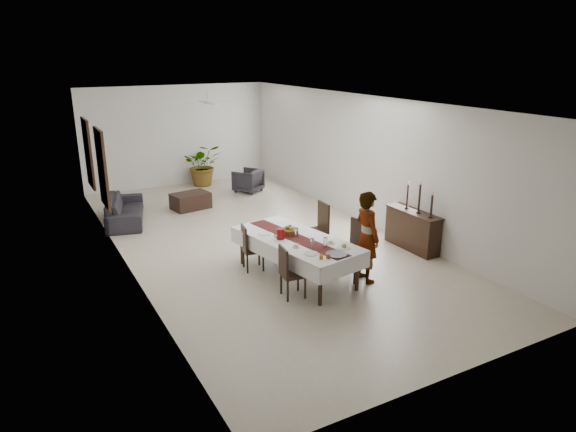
{
  "coord_description": "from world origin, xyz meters",
  "views": [
    {
      "loc": [
        -4.77,
        -10.16,
        4.22
      ],
      "look_at": [
        -0.07,
        -1.56,
        1.05
      ],
      "focal_mm": 32.0,
      "sensor_mm": 36.0,
      "label": 1
    }
  ],
  "objects": [
    {
      "name": "chair_left_near_seat",
      "position": [
        -0.68,
        -2.87,
        0.43
      ],
      "size": [
        0.46,
        0.46,
        0.05
      ],
      "primitive_type": "cube",
      "rotation": [
        0.0,
        0.0,
        -1.7
      ],
      "color": "black",
      "rests_on": "chair_left_near_leg_fl"
    },
    {
      "name": "bread_near_right",
      "position": [
        0.3,
        -3.01,
        0.83
      ],
      "size": [
        0.09,
        0.09,
        0.09
      ],
      "primitive_type": "sphere",
      "color": "tan",
      "rests_on": "plate_near_right"
    },
    {
      "name": "fan_blade_n",
      "position": [
        0.0,
        3.35,
        2.9
      ],
      "size": [
        0.1,
        0.55,
        0.01
      ],
      "primitive_type": "cube",
      "color": "white",
      "rests_on": "fan_hub"
    },
    {
      "name": "tablecloth_drape_far",
      "position": [
        -0.45,
        -0.83,
        0.64
      ],
      "size": [
        1.21,
        0.23,
        0.31
      ],
      "primitive_type": "cube",
      "rotation": [
        0.0,
        0.0,
        0.18
      ],
      "color": "white",
      "rests_on": "dining_table_top"
    },
    {
      "name": "mirror_frame_near",
      "position": [
        -2.96,
        2.2,
        1.6
      ],
      "size": [
        0.06,
        1.05,
        1.85
      ],
      "primitive_type": "cube",
      "color": "black",
      "rests_on": "wall_left"
    },
    {
      "name": "wall_left",
      "position": [
        -3.0,
        0.0,
        1.6
      ],
      "size": [
        0.02,
        12.0,
        3.2
      ],
      "primitive_type": "cube",
      "color": "silver",
      "rests_on": "floor"
    },
    {
      "name": "candlestick_far_base",
      "position": [
        2.78,
        -1.86,
        0.88
      ],
      "size": [
        0.09,
        0.09,
        0.03
      ],
      "primitive_type": "cylinder",
      "color": "black",
      "rests_on": "sideboard_top"
    },
    {
      "name": "chair_left_far_leg_bl",
      "position": [
        -0.61,
        -1.31,
        0.2
      ],
      "size": [
        0.05,
        0.05,
        0.39
      ],
      "primitive_type": "cylinder",
      "rotation": [
        0.0,
        0.0,
        -0.19
      ],
      "color": "black",
      "rests_on": "floor"
    },
    {
      "name": "fruit_yellow",
      "position": [
        -0.2,
        -1.94,
        0.92
      ],
      "size": [
        0.09,
        0.09,
        0.09
      ],
      "primitive_type": "sphere",
      "color": "yellow",
      "rests_on": "fruit_basket"
    },
    {
      "name": "tablecloth_top",
      "position": [
        -0.21,
        -2.15,
        0.79
      ],
      "size": [
        1.7,
        2.87,
        0.01
      ],
      "primitive_type": "cube",
      "rotation": [
        0.0,
        0.0,
        0.18
      ],
      "color": "white",
      "rests_on": "dining_table_top"
    },
    {
      "name": "wall_right",
      "position": [
        3.0,
        0.0,
        1.6
      ],
      "size": [
        0.02,
        12.0,
        3.2
      ],
      "primitive_type": "cube",
      "color": "silver",
      "rests_on": "floor"
    },
    {
      "name": "chair_left_near_back",
      "position": [
        -0.87,
        -2.85,
        0.7
      ],
      "size": [
        0.09,
        0.41,
        0.52
      ],
      "primitive_type": "cube",
      "rotation": [
        0.0,
        0.0,
        -1.7
      ],
      "color": "black",
      "rests_on": "chair_left_near_seat"
    },
    {
      "name": "mirror_glass_near",
      "position": [
        -2.92,
        2.2,
        1.6
      ],
      "size": [
        0.01,
        0.9,
        1.7
      ],
      "primitive_type": "cube",
      "color": "silver",
      "rests_on": "mirror_frame_near"
    },
    {
      "name": "fan_blade_s",
      "position": [
        0.0,
        2.65,
        2.9
      ],
      "size": [
        0.1,
        0.55,
        0.01
      ],
      "primitive_type": "cube",
      "color": "white",
      "rests_on": "fan_hub"
    },
    {
      "name": "fan_hub",
      "position": [
        0.0,
        3.0,
        2.9
      ],
      "size": [
        0.16,
        0.16,
        0.08
      ],
      "primitive_type": "cylinder",
      "color": "silver",
      "rests_on": "fan_rod"
    },
    {
      "name": "chair_left_far_leg_fr",
      "position": [
        -0.99,
        -1.57,
        0.2
      ],
      "size": [
        0.05,
        0.05,
        0.39
      ],
      "primitive_type": "cylinder",
      "rotation": [
        0.0,
        0.0,
        -0.19
      ],
      "color": "black",
      "rests_on": "floor"
    },
    {
      "name": "coffee_table",
      "position": [
        -0.57,
        3.2,
        0.22
      ],
      "size": [
        1.1,
        0.83,
        0.44
      ],
      "primitive_type": "cube",
      "rotation": [
        0.0,
        0.0,
        0.17
      ],
      "color": "black",
      "rests_on": "floor"
    },
    {
      "name": "fruit_basket",
      "position": [
        -0.21,
        -1.89,
        0.85
      ],
      "size": [
        0.31,
        0.31,
        0.1
      ],
      "primitive_type": "cylinder",
      "color": "brown",
      "rests_on": "tablecloth_top"
    },
    {
      "name": "sideboard_top",
      "position": [
        2.78,
        -2.1,
        0.85
      ],
      "size": [
        0.41,
        1.46,
        0.03
      ],
      "primitive_type": "cube",
      "color": "black",
      "rests_on": "sideboard_body"
    },
    {
      "name": "wine_glass_far",
      "position": [
        -0.17,
        -2.09,
        0.88
      ],
      "size": [
        0.07,
        0.07,
        0.18
      ],
      "primitive_type": "cylinder",
      "color": "silver",
      "rests_on": "tablecloth_top"
    },
    {
      "name": "tablecloth_drape_left",
      "position": [
        -0.81,
        -2.26,
        0.64
      ],
      "size": [
        0.5,
        2.65,
        0.31
      ],
      "primitive_type": "cube",
      "rotation": [
        0.0,
        0.0,
        0.18
      ],
      "color": "white",
      "rests_on": "dining_table_top"
    },
    {
      "name": "teacup_right",
      "position": [
        0.21,
        -2.71,
        0.83
      ],
      "size": [
        0.09,
        0.09,
        0.06
      ],
      "primitive_type": "cylinder",
      "color": "white",
      "rests_on": "saucer_right"
    },
    {
      "name": "chair_right_far_leg_br",
      "position": [
        0.54,
        -1.09,
        0.23
      ],
      "size": [
        0.05,
        0.05,
        0.47
      ],
      "primitive_type": "cylinder",
      "rotation": [
        0.0,
        0.0,
        -0.07
      ],
      "color": "black",
      "rests_on": "floor"
    },
    {
      "name": "chair_right_far_leg_fl",
      "position": [
        0.91,
        -1.51,
        0.23
      ],
      "size": [
        0.05,
        0.05,
        0.47
      ],
      "primitive_type": "cylinder",
      "rotation": [
        0.0,
        0.0,
        -0.07
      ],
      "color": "black",
      "rests_on": "floor"
    },
    {
      "name": "dining_table_top",
      "position": [
        -0.21,
        -2.15,
        0.76
      ],
      "size": [
        1.48,
        2.65,
        0.05
      ],
      "primitive_type": "cube",
      "rotation": [
        0.0,
        0.0,
        0.18
      ],
      "color": "black",
      "rests_on": "table_leg_fl"
    },
    {
      "name": "chair_right_near_leg_fr",
      "position": [
        0.84,
        -2.49,
        0.24
      ],
      "size": [
        0.06,
        0.06,
        0.48
      ],
      "primitive_type": "cylinder",
      "rotation": [
        0.0,
        0.0,
        0.3
      ],
      "color": "black",
      "rests_on": "floor"
    },
    {
      "name": "chair_left_near_leg_bl",
      "position": [
        -0.5,
        -2.73,
        0.2
      ],
      "size": [
        0.05,
        0.05,
        0.4
      ],
      "primitive_type": "cylinder",
      "rotation": [
        0.0,
        0.0,
        -0.13
      ],
      "color": "black",
      "rests_on": "floor"
    },
    {
      "name": "chair_left_far_seat",
      "position": [
        -0.8,
        -1.44,
        0.41
      ],
      "size": [
        0.46,
        0.46,
        0.04
      ],
      "primitive_type": "cube",
      "rotation": [
        0.0,
        0.0,
        -1.76
      ],
      "color": "black",
      "rests_on": "chair_left_far_leg_fl"
    },
    {
      "name": "chair_right_near_back",
      "position": [
        0.92,
        -2.68,
        0.84
      ],
      "size": [
        0.19,
        0.47,
        0.62
      ],
      "primitive_type": "cube",
      "rotation": [
        0.0,
        0.0,
        1.87
      ],
      "color": "black",
      "rests_on": "chair_right_near_seat"
    },
    {
      "name": "chair_right_near_leg_br",
      "position": [
        0.47,
        -2.61,
        0.24
      ],
      "size": [
        0.06,
        0.06,
        0.48
      ],
      "primitive_type": "cylinder",
      "rotation": [
        0.0,
        0.0,
        0.3
      ],
      "color": "black",
      "rests_on": "floor"
    },
    {
      "name": "candlestick_far_candle",
      "position": [
        2.78,
        -1.86,
        1.45
      ],
      "size": [
        0.03,
        0.03,
        0.07
      ],
      "primitive_type": "cylinder",
      "color": "beige",
      "rests_on": "candlestick_far_shaft"
    },
    {
      "name": "jam_jar_a",
      "position": [
        -0.23,
        -3.3,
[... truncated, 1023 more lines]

